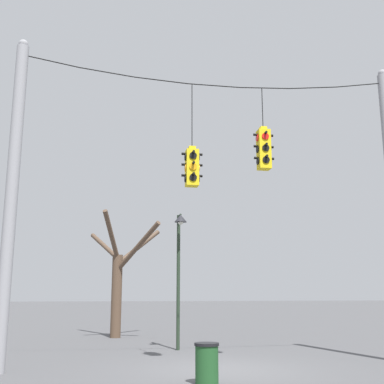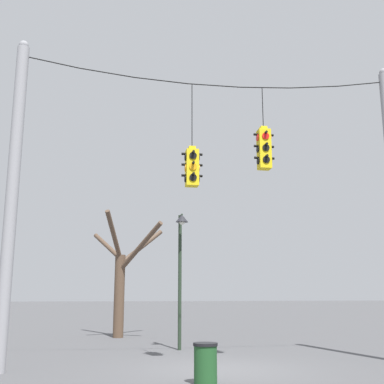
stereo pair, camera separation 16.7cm
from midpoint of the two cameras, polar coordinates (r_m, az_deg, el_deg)
name	(u,v)px [view 2 (the right image)]	position (r m, az deg, el deg)	size (l,w,h in m)	color
ground_plane	(220,370)	(12.77, 3.69, -20.27)	(200.00, 200.00, 0.00)	#4C4C4F
utility_pole_left	(12,196)	(13.10, -20.22, -0.42)	(0.32, 0.32, 8.64)	gray
span_wire	(214,80)	(14.23, 3.01, 13.10)	(10.65, 0.03, 0.52)	black
traffic_light_over_intersection	(192,167)	(13.22, 0.36, 2.98)	(0.58, 0.58, 2.99)	yellow
traffic_light_near_right_pole	(264,149)	(13.87, 8.87, 5.10)	(0.58, 0.58, 2.45)	yellow
street_lamp	(181,252)	(16.61, -1.05, -7.08)	(0.43, 0.75, 4.55)	#233323
bare_tree	(122,275)	(21.52, -8.08, -9.75)	(3.28, 4.33, 5.27)	brown
trash_bin	(205,363)	(10.69, 2.08, -19.64)	(0.52, 0.52, 0.84)	#1E4C23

